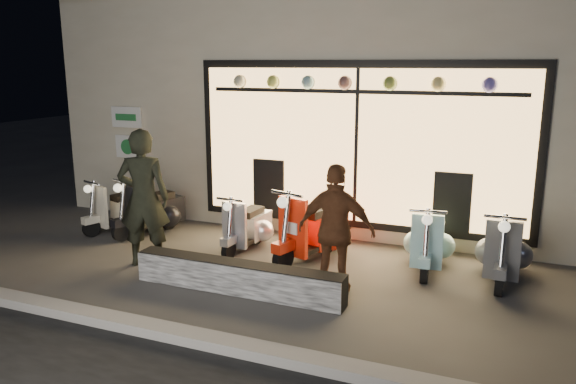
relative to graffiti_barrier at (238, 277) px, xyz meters
The scene contains 12 objects.
ground 0.68m from the graffiti_barrier, 91.63° to the left, with size 40.00×40.00×0.00m, color #383533.
kerb 1.36m from the graffiti_barrier, 90.78° to the right, with size 40.00×0.25×0.12m, color slate.
shop_building 5.95m from the graffiti_barrier, 90.15° to the left, with size 10.20×6.23×4.20m.
graffiti_barrier is the anchor object (origin of this frame).
scooter_silver 1.80m from the graffiti_barrier, 111.37° to the left, with size 0.42×1.22×0.87m.
scooter_red 1.73m from the graffiti_barrier, 74.49° to the left, with size 0.77×1.48×1.06m.
scooter_black 3.08m from the graffiti_barrier, 144.08° to the left, with size 0.71×1.33×0.96m.
scooter_cream 3.58m from the graffiti_barrier, 150.62° to the left, with size 0.66×1.23×0.88m.
scooter_blue 2.79m from the graffiti_barrier, 42.21° to the left, with size 0.48×1.31×0.94m.
scooter_grey 3.57m from the graffiti_barrier, 30.99° to the left, with size 0.44×1.35×0.97m.
man 1.90m from the graffiti_barrier, 166.26° to the left, with size 0.71×0.47×1.96m, color black.
woman 1.37m from the graffiti_barrier, 21.68° to the left, with size 0.97×0.40×1.65m, color brown.
Camera 1 is at (3.11, -6.54, 2.83)m, focal length 35.00 mm.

